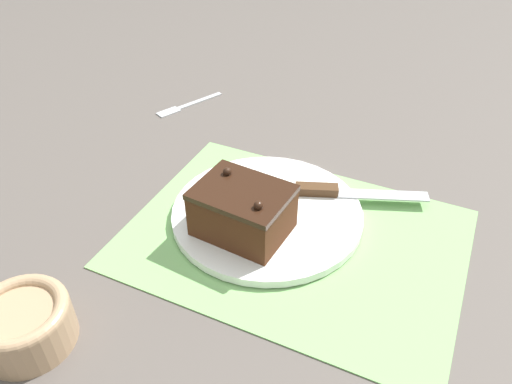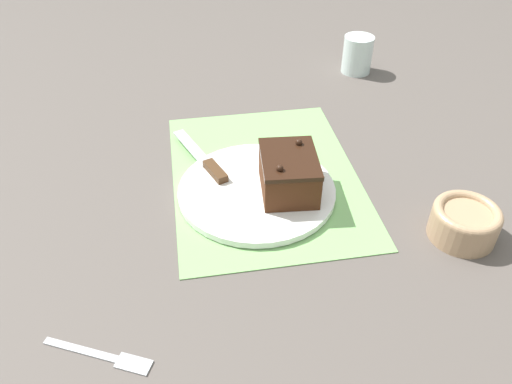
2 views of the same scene
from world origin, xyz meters
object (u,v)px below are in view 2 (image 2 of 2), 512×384
drinking_glass (357,54)px  chocolate_cake (289,173)px  cake_plate (257,190)px  dessert_fork (106,356)px  serving_knife (207,163)px  small_bowl (465,222)px

drinking_glass → chocolate_cake: bearing=148.9°
cake_plate → drinking_glass: size_ratio=3.05×
dessert_fork → cake_plate: bearing=165.3°
serving_knife → drinking_glass: 0.55m
cake_plate → small_bowl: bearing=-117.2°
serving_knife → dessert_fork: size_ratio=1.37×
chocolate_cake → drinking_glass: bearing=-31.1°
drinking_glass → small_bowl: drinking_glass is taller
serving_knife → chocolate_cake: bearing=-56.6°
serving_knife → dessert_fork: (-0.37, 0.16, -0.02)m
serving_knife → dessert_fork: serving_knife is taller
chocolate_cake → drinking_glass: size_ratio=1.44×
serving_knife → cake_plate: bearing=-66.8°
serving_knife → drinking_glass: bearing=20.7°
small_bowl → dessert_fork: size_ratio=0.74×
chocolate_cake → serving_knife: 0.17m
serving_knife → small_bowl: bearing=-52.9°
cake_plate → small_bowl: size_ratio=2.63×
cake_plate → dessert_fork: size_ratio=1.96×
chocolate_cake → small_bowl: chocolate_cake is taller
dessert_fork → small_bowl: bearing=128.9°
serving_knife → dessert_fork: 0.41m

